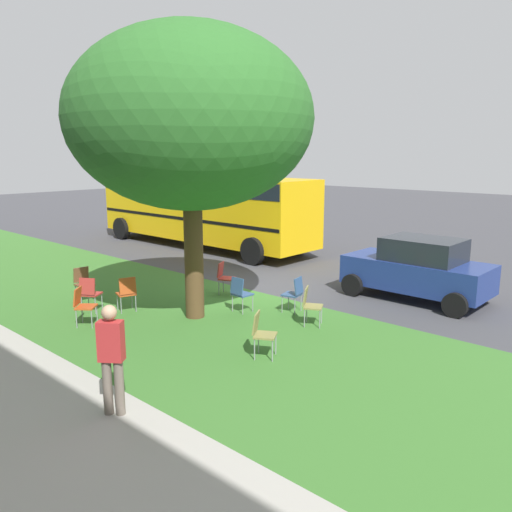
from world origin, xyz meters
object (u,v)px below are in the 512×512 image
(chair_5, at_px, (310,303))
(school_bus, at_px, (202,204))
(chair_4, at_px, (127,291))
(street_tree, at_px, (190,120))
(pedestrian_1, at_px, (112,356))
(chair_7, at_px, (90,292))
(chair_2, at_px, (83,281))
(chair_8, at_px, (83,303))
(parked_car, at_px, (418,268))
(chair_6, at_px, (240,292))
(chair_0, at_px, (262,331))
(chair_1, at_px, (224,275))
(chair_3, at_px, (294,292))

(chair_5, height_order, school_bus, school_bus)
(chair_4, distance_m, chair_5, 4.46)
(street_tree, bearing_deg, pedestrian_1, 124.18)
(chair_7, bearing_deg, chair_2, -21.92)
(chair_4, height_order, chair_5, same)
(chair_2, bearing_deg, street_tree, -161.54)
(chair_8, distance_m, parked_car, 8.42)
(chair_6, relative_size, parked_car, 0.24)
(school_bus, xyz_separation_m, pedestrian_1, (-9.50, 10.27, -0.83))
(chair_4, height_order, parked_car, parked_car)
(chair_2, xyz_separation_m, pedestrian_1, (-5.82, 2.80, 0.41))
(school_bus, bearing_deg, chair_5, 151.28)
(chair_0, distance_m, chair_4, 4.30)
(chair_1, bearing_deg, chair_3, 179.45)
(chair_1, height_order, chair_4, same)
(chair_5, relative_size, pedestrian_1, 0.52)
(chair_1, distance_m, chair_2, 3.71)
(chair_0, height_order, chair_1, same)
(chair_5, distance_m, school_bus, 10.62)
(chair_2, bearing_deg, chair_1, -127.63)
(chair_1, distance_m, chair_4, 2.80)
(chair_6, bearing_deg, parked_car, -123.82)
(chair_2, bearing_deg, parked_car, -136.83)
(chair_1, relative_size, chair_4, 1.00)
(school_bus, bearing_deg, chair_7, 120.93)
(chair_3, bearing_deg, chair_2, 31.69)
(chair_3, distance_m, chair_4, 4.07)
(chair_1, bearing_deg, street_tree, 116.34)
(chair_6, bearing_deg, chair_2, 28.55)
(chair_5, xyz_separation_m, chair_7, (4.52, 2.82, 0.00))
(chair_1, bearing_deg, chair_6, 148.66)
(chair_5, relative_size, parked_car, 0.24)
(chair_4, relative_size, chair_6, 1.00)
(chair_4, distance_m, chair_6, 2.76)
(chair_2, bearing_deg, pedestrian_1, 154.30)
(school_bus, bearing_deg, chair_3, 151.55)
(chair_6, xyz_separation_m, chair_7, (2.70, 2.46, 0.00))
(pedestrian_1, bearing_deg, chair_8, -23.77)
(chair_4, height_order, chair_7, same)
(school_bus, distance_m, pedestrian_1, 14.01)
(chair_3, relative_size, chair_5, 1.00)
(school_bus, bearing_deg, chair_1, 142.70)
(chair_0, bearing_deg, school_bus, -36.58)
(chair_2, distance_m, pedestrian_1, 6.47)
(chair_0, bearing_deg, chair_4, 1.21)
(street_tree, height_order, parked_car, street_tree)
(chair_4, bearing_deg, chair_1, -101.95)
(school_bus, bearing_deg, chair_6, 143.82)
(chair_8, bearing_deg, chair_1, -96.24)
(parked_car, height_order, pedestrian_1, pedestrian_1)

